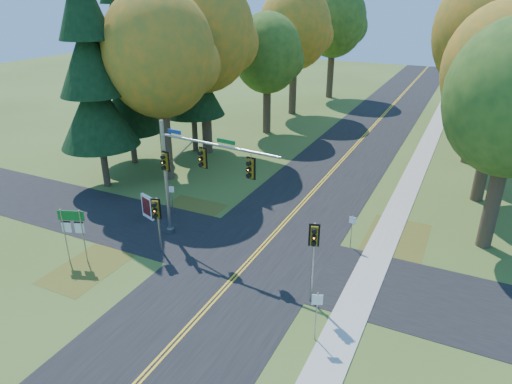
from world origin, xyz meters
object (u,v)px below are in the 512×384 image
at_px(info_kiosk, 147,207).
at_px(traffic_mast, 190,170).
at_px(east_signal_pole, 314,244).
at_px(route_sign_cluster, 72,225).

bearing_deg(info_kiosk, traffic_mast, 4.64).
distance_m(east_signal_pole, route_sign_cluster, 12.96).
distance_m(traffic_mast, route_sign_cluster, 6.91).
height_order(traffic_mast, route_sign_cluster, traffic_mast).
xyz_separation_m(route_sign_cluster, info_kiosk, (0.24, 5.80, -1.39)).
relative_size(traffic_mast, info_kiosk, 4.83).
relative_size(route_sign_cluster, info_kiosk, 1.93).
bearing_deg(info_kiosk, route_sign_cluster, -72.05).
bearing_deg(traffic_mast, route_sign_cluster, -129.64).
bearing_deg(east_signal_pole, traffic_mast, 145.16).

